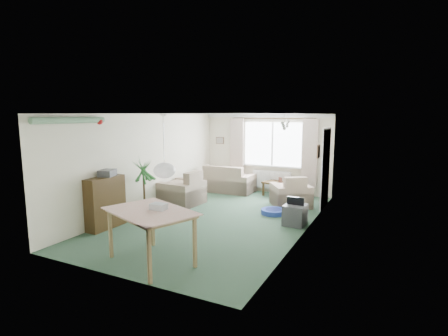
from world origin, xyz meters
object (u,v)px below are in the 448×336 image
at_px(bookshelf, 106,203).
at_px(tv_cube, 295,215).
at_px(houseplant, 144,188).
at_px(sofa, 228,178).
at_px(pet_bed, 273,212).
at_px(armchair_left, 182,187).
at_px(coffee_table, 279,190).
at_px(armchair_corner, 291,190).
at_px(dining_table, 151,237).

xyz_separation_m(bookshelf, tv_cube, (3.54, 1.98, -0.32)).
height_order(bookshelf, houseplant, houseplant).
bearing_deg(sofa, pet_bed, 139.12).
height_order(tv_cube, pet_bed, tv_cube).
xyz_separation_m(sofa, pet_bed, (2.10, -1.80, -0.36)).
distance_m(armchair_left, coffee_table, 2.89).
relative_size(armchair_left, pet_bed, 1.72).
bearing_deg(armchair_corner, pet_bed, 46.73).
relative_size(bookshelf, dining_table, 0.81).
bearing_deg(bookshelf, dining_table, -25.76).
height_order(armchair_left, houseplant, houseplant).
distance_m(sofa, pet_bed, 2.79).
relative_size(armchair_corner, armchair_left, 0.91).
relative_size(sofa, houseplant, 1.20).
xyz_separation_m(armchair_left, houseplant, (-0.15, -1.37, 0.23)).
height_order(armchair_corner, coffee_table, armchair_corner).
relative_size(coffee_table, dining_table, 0.70).
height_order(bookshelf, tv_cube, bookshelf).
xyz_separation_m(coffee_table, bookshelf, (-2.44, -4.37, 0.34)).
relative_size(armchair_left, coffee_table, 1.07).
distance_m(sofa, dining_table, 5.49).
xyz_separation_m(armchair_corner, tv_cube, (0.53, -1.53, -0.19)).
distance_m(houseplant, pet_bed, 3.14).
bearing_deg(tv_cube, houseplant, -162.06).
relative_size(armchair_left, houseplant, 0.74).
relative_size(sofa, bookshelf, 1.51).
bearing_deg(armchair_left, bookshelf, -4.85).
relative_size(bookshelf, pet_bed, 1.86).
bearing_deg(armchair_left, houseplant, -3.04).
bearing_deg(houseplant, coffee_table, 56.07).
bearing_deg(houseplant, dining_table, -48.60).
relative_size(armchair_corner, dining_table, 0.68).
distance_m(coffee_table, dining_table, 5.37).
height_order(armchair_corner, tv_cube, armchair_corner).
relative_size(houseplant, dining_table, 1.01).
height_order(coffee_table, dining_table, dining_table).
distance_m(houseplant, tv_cube, 3.51).
bearing_deg(armchair_corner, dining_table, 43.20).
xyz_separation_m(armchair_corner, armchair_left, (-2.67, -1.12, 0.04)).
bearing_deg(dining_table, pet_bed, 75.97).
bearing_deg(bookshelf, sofa, 81.12).
bearing_deg(dining_table, armchair_left, 115.67).
height_order(armchair_left, dining_table, armchair_left).
bearing_deg(tv_cube, pet_bed, 141.41).
bearing_deg(armchair_corner, houseplant, 7.67).
distance_m(armchair_left, bookshelf, 2.42).
bearing_deg(bookshelf, houseplant, 80.37).
relative_size(sofa, coffee_table, 1.75).
height_order(coffee_table, houseplant, houseplant).
bearing_deg(bookshelf, tv_cube, 30.02).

